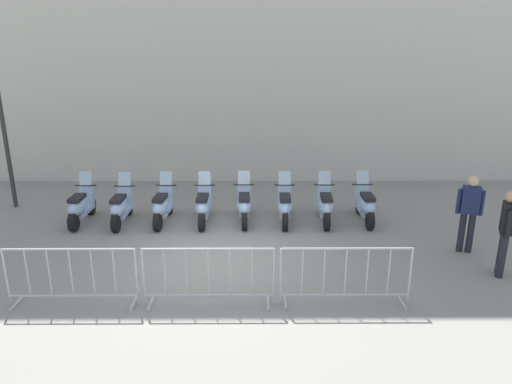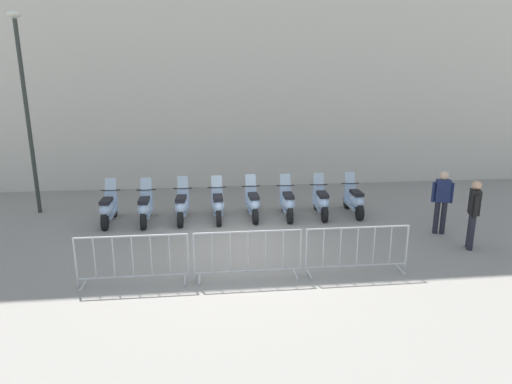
# 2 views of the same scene
# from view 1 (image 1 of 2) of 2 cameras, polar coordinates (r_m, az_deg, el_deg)

# --- Properties ---
(ground_plane) EXTENTS (120.00, 120.00, 0.00)m
(ground_plane) POSITION_cam_1_polar(r_m,az_deg,el_deg) (9.67, -4.92, -8.51)
(ground_plane) COLOR gray
(motorcycle_0) EXTENTS (0.68, 1.71, 1.24)m
(motorcycle_0) POSITION_cam_1_polar(r_m,az_deg,el_deg) (12.32, -21.51, -1.76)
(motorcycle_0) COLOR black
(motorcycle_0) RESTS_ON ground
(motorcycle_1) EXTENTS (0.66, 1.72, 1.24)m
(motorcycle_1) POSITION_cam_1_polar(r_m,az_deg,el_deg) (11.92, -16.89, -1.90)
(motorcycle_1) COLOR black
(motorcycle_1) RESTS_ON ground
(motorcycle_2) EXTENTS (0.73, 1.70, 1.24)m
(motorcycle_2) POSITION_cam_1_polar(r_m,az_deg,el_deg) (11.74, -11.88, -1.82)
(motorcycle_2) COLOR black
(motorcycle_2) RESTS_ON ground
(motorcycle_3) EXTENTS (0.67, 1.72, 1.24)m
(motorcycle_3) POSITION_cam_1_polar(r_m,az_deg,el_deg) (11.57, -6.74, -1.83)
(motorcycle_3) COLOR black
(motorcycle_3) RESTS_ON ground
(motorcycle_4) EXTENTS (0.66, 1.72, 1.24)m
(motorcycle_4) POSITION_cam_1_polar(r_m,az_deg,el_deg) (11.55, -1.52, -1.77)
(motorcycle_4) COLOR black
(motorcycle_4) RESTS_ON ground
(motorcycle_5) EXTENTS (0.73, 1.70, 1.24)m
(motorcycle_5) POSITION_cam_1_polar(r_m,az_deg,el_deg) (11.53, 3.69, -1.82)
(motorcycle_5) COLOR black
(motorcycle_5) RESTS_ON ground
(motorcycle_6) EXTENTS (0.75, 1.69, 1.24)m
(motorcycle_6) POSITION_cam_1_polar(r_m,az_deg,el_deg) (11.66, 8.85, -1.77)
(motorcycle_6) COLOR black
(motorcycle_6) RESTS_ON ground
(motorcycle_7) EXTENTS (0.70, 1.71, 1.24)m
(motorcycle_7) POSITION_cam_1_polar(r_m,az_deg,el_deg) (11.91, 13.84, -1.67)
(motorcycle_7) COLOR black
(motorcycle_7) RESTS_ON ground
(barrier_segment_0) EXTENTS (2.21, 0.86, 1.07)m
(barrier_segment_0) POSITION_cam_1_polar(r_m,az_deg,el_deg) (8.35, -22.51, -10.05)
(barrier_segment_0) COLOR #B2B5B7
(barrier_segment_0) RESTS_ON ground
(barrier_segment_1) EXTENTS (2.21, 0.86, 1.07)m
(barrier_segment_1) POSITION_cam_1_polar(r_m,az_deg,el_deg) (7.79, -6.07, -10.76)
(barrier_segment_1) COLOR #B2B5B7
(barrier_segment_1) RESTS_ON ground
(barrier_segment_2) EXTENTS (2.21, 0.86, 1.07)m
(barrier_segment_2) POSITION_cam_1_polar(r_m,az_deg,el_deg) (7.91, 11.34, -10.56)
(barrier_segment_2) COLOR #B2B5B7
(barrier_segment_2) RESTS_ON ground
(officer_near_row_end) EXTENTS (0.39, 0.46, 1.73)m
(officer_near_row_end) POSITION_cam_1_polar(r_m,az_deg,el_deg) (9.81, 29.32, -4.12)
(officer_near_row_end) COLOR #23232D
(officer_near_row_end) RESTS_ON ground
(officer_mid_plaza) EXTENTS (0.49, 0.37, 1.73)m
(officer_mid_plaza) POSITION_cam_1_polar(r_m,az_deg,el_deg) (10.67, 25.59, -2.05)
(officer_mid_plaza) COLOR #23232D
(officer_mid_plaza) RESTS_ON ground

